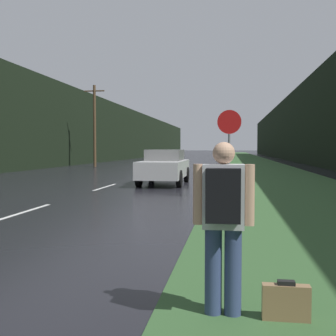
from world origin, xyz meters
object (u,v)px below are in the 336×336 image
Objects in this scene: suitcase at (286,303)px; car_passing_near at (164,167)px; stop_sign at (229,143)px; hitchhiker_with_backpack at (223,217)px.

car_passing_near is (-3.48, 14.65, 0.61)m from suitcase.
stop_sign is 0.62× the size of car_passing_near.
suitcase is (0.58, -9.47, -1.60)m from stop_sign.
suitcase is 15.07m from car_passing_near.
stop_sign reaches higher than car_passing_near.
hitchhiker_with_backpack is 0.37× the size of car_passing_near.
hitchhiker_with_backpack reaches higher than car_passing_near.
car_passing_near reaches higher than suitcase.
hitchhiker_with_backpack is 3.84× the size of suitcase.
suitcase is (0.58, -0.02, -0.78)m from hitchhiker_with_backpack.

